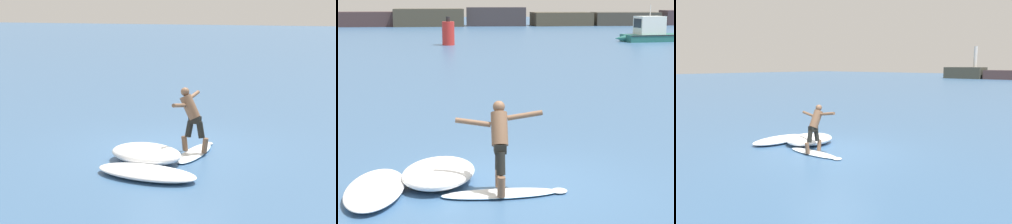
{
  "view_description": "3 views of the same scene",
  "coord_description": "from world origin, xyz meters",
  "views": [
    {
      "loc": [
        -12.44,
        -5.0,
        3.41
      ],
      "look_at": [
        0.13,
        0.22,
        0.89
      ],
      "focal_mm": 60.0,
      "sensor_mm": 36.0,
      "label": 1
    },
    {
      "loc": [
        -1.24,
        -9.64,
        3.26
      ],
      "look_at": [
        -0.09,
        0.24,
        1.27
      ],
      "focal_mm": 60.0,
      "sensor_mm": 36.0,
      "label": 2
    },
    {
      "loc": [
        7.23,
        -7.74,
        2.86
      ],
      "look_at": [
        -0.55,
        1.15,
        1.16
      ],
      "focal_mm": 35.0,
      "sensor_mm": 36.0,
      "label": 3
    }
  ],
  "objects": [
    {
      "name": "rock_jetty_breakwater",
      "position": [
        3.38,
        62.0,
        1.03
      ],
      "size": [
        57.86,
        5.25,
        6.67
      ],
      "color": "#3C3D33",
      "rests_on": "ground"
    },
    {
      "name": "wave_foam_at_nose",
      "position": [
        -2.41,
        -0.36,
        0.1
      ],
      "size": [
        1.11,
        2.26,
        0.21
      ],
      "color": "white",
      "rests_on": "ground"
    },
    {
      "name": "ground_plane",
      "position": [
        0.0,
        0.0,
        0.0
      ],
      "size": [
        200.0,
        200.0,
        0.0
      ],
      "primitive_type": "plane",
      "color": "#3B618E"
    },
    {
      "name": "wave_foam_at_tail",
      "position": [
        -1.33,
        0.15,
        0.19
      ],
      "size": [
        1.69,
        2.02,
        0.39
      ],
      "color": "white",
      "rests_on": "ground"
    },
    {
      "name": "surfer",
      "position": [
        -0.29,
        -0.54,
        0.96
      ],
      "size": [
        1.49,
        0.73,
        1.53
      ],
      "color": "brown",
      "rests_on": "surfboard"
    },
    {
      "name": "fishing_boat_near_jetty",
      "position": [
        15.66,
        33.69,
        0.67
      ],
      "size": [
        6.86,
        2.87,
        2.89
      ],
      "color": "#23655F",
      "rests_on": "ground"
    },
    {
      "name": "surfboard",
      "position": [
        -0.26,
        -0.64,
        0.03
      ],
      "size": [
        2.18,
        0.57,
        0.2
      ],
      "color": "white",
      "rests_on": "ground"
    },
    {
      "name": "channel_marker_buoy",
      "position": [
        -0.68,
        31.74,
        0.88
      ],
      "size": [
        0.9,
        0.9,
        2.06
      ],
      "color": "red",
      "rests_on": "ground"
    }
  ]
}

